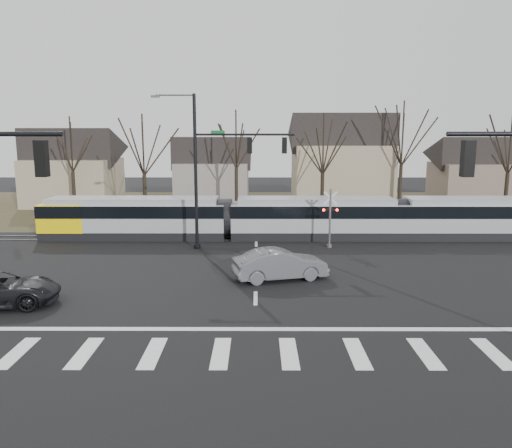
{
  "coord_description": "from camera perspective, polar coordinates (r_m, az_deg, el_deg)",
  "views": [
    {
      "loc": [
        0.09,
        -20.48,
        7.57
      ],
      "look_at": [
        0.0,
        9.0,
        2.3
      ],
      "focal_mm": 35.0,
      "sensor_mm": 36.0,
      "label": 1
    }
  ],
  "objects": [
    {
      "name": "tree_row",
      "position": [
        46.59,
        2.54,
        6.97
      ],
      "size": [
        59.2,
        7.2,
        10.0
      ],
      "color": "black",
      "rests_on": "ground"
    },
    {
      "name": "lane_dashes",
      "position": [
        37.25,
        0.03,
        -1.58
      ],
      "size": [
        0.18,
        30.0,
        0.01
      ],
      "color": "silver",
      "rests_on": "ground"
    },
    {
      "name": "tram",
      "position": [
        37.18,
        6.52,
        0.9
      ],
      "size": [
        39.84,
        2.96,
        3.02
      ],
      "color": "gray",
      "rests_on": "ground"
    },
    {
      "name": "rail_pair",
      "position": [
        37.05,
        0.03,
        -1.6
      ],
      "size": [
        90.0,
        1.52,
        0.06
      ],
      "color": "#59595E",
      "rests_on": "ground"
    },
    {
      "name": "signal_pole_far",
      "position": [
        33.12,
        -4.18,
        6.87
      ],
      "size": [
        9.28,
        0.44,
        10.2
      ],
      "color": "black",
      "rests_on": "ground"
    },
    {
      "name": "house_a",
      "position": [
        58.15,
        -20.17,
        6.46
      ],
      "size": [
        9.72,
        8.64,
        8.6
      ],
      "color": "gray",
      "rests_on": "ground"
    },
    {
      "name": "sedan",
      "position": [
        26.52,
        2.78,
        -4.63
      ],
      "size": [
        4.26,
        5.84,
        1.63
      ],
      "primitive_type": "imported",
      "rotation": [
        0.0,
        0.0,
        1.84
      ],
      "color": "#595C61",
      "rests_on": "ground"
    },
    {
      "name": "stop_line",
      "position": [
        20.15,
        -0.1,
        -11.91
      ],
      "size": [
        28.0,
        0.35,
        0.01
      ],
      "primitive_type": "cube",
      "color": "silver",
      "rests_on": "ground"
    },
    {
      "name": "house_c",
      "position": [
        54.27,
        9.71,
        7.53
      ],
      "size": [
        10.8,
        8.64,
        10.1
      ],
      "color": "gray",
      "rests_on": "ground"
    },
    {
      "name": "house_b",
      "position": [
        56.82,
        -5.0,
        6.47
      ],
      "size": [
        8.64,
        7.56,
        7.65
      ],
      "color": "slate",
      "rests_on": "ground"
    },
    {
      "name": "ground",
      "position": [
        21.83,
        -0.07,
        -10.15
      ],
      "size": [
        140.0,
        140.0,
        0.0
      ],
      "primitive_type": "plane",
      "color": "black"
    },
    {
      "name": "house_d",
      "position": [
        60.52,
        23.58,
        5.89
      ],
      "size": [
        8.64,
        7.56,
        7.65
      ],
      "color": "#69594D",
      "rests_on": "ground"
    },
    {
      "name": "rail_crossing_signal",
      "position": [
        34.11,
        8.45,
        0.43
      ],
      "size": [
        1.08,
        0.36,
        4.0
      ],
      "color": "#59595B",
      "rests_on": "ground"
    },
    {
      "name": "grass_verge",
      "position": [
        53.02,
        0.08,
        1.94
      ],
      "size": [
        140.0,
        28.0,
        0.01
      ],
      "primitive_type": "cube",
      "color": "#38331E",
      "rests_on": "ground"
    },
    {
      "name": "crosswalk",
      "position": [
        18.13,
        -0.13,
        -14.52
      ],
      "size": [
        27.0,
        2.6,
        0.01
      ],
      "color": "silver",
      "rests_on": "ground"
    }
  ]
}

